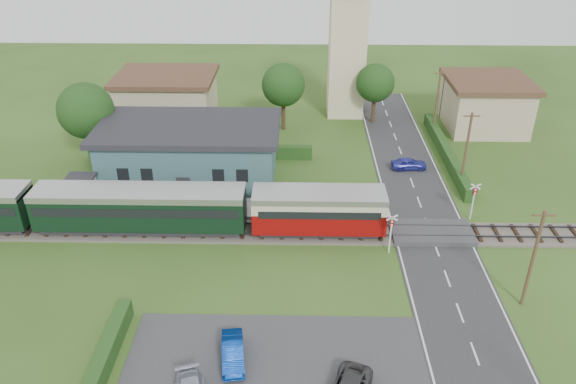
{
  "coord_description": "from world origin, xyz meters",
  "views": [
    {
      "loc": [
        -0.3,
        -34.5,
        23.88
      ],
      "look_at": [
        -1.1,
        4.0,
        2.56
      ],
      "focal_mm": 35.0,
      "sensor_mm": 36.0,
      "label": 1
    }
  ],
  "objects_px": {
    "train": "(99,207)",
    "crossing_signal_far": "(474,196)",
    "station_building": "(190,152)",
    "house_west": "(168,98)",
    "pedestrian_near": "(243,201)",
    "house_east": "(486,103)",
    "pedestrian_far": "(127,198)",
    "equipment_hut": "(82,192)",
    "church_tower": "(348,25)",
    "crossing_signal_near": "(391,228)",
    "car_on_road": "(409,164)",
    "car_park_blue": "(233,352)"
  },
  "relations": [
    {
      "from": "car_on_road",
      "to": "pedestrian_near",
      "type": "distance_m",
      "value": 17.13
    },
    {
      "from": "crossing_signal_near",
      "to": "pedestrian_near",
      "type": "distance_m",
      "value": 12.33
    },
    {
      "from": "equipment_hut",
      "to": "crossing_signal_far",
      "type": "height_order",
      "value": "crossing_signal_far"
    },
    {
      "from": "church_tower",
      "to": "crossing_signal_near",
      "type": "distance_m",
      "value": 29.57
    },
    {
      "from": "house_west",
      "to": "crossing_signal_far",
      "type": "height_order",
      "value": "house_west"
    },
    {
      "from": "church_tower",
      "to": "crossing_signal_near",
      "type": "relative_size",
      "value": 5.37
    },
    {
      "from": "house_west",
      "to": "house_east",
      "type": "bearing_deg",
      "value": -1.64
    },
    {
      "from": "house_east",
      "to": "crossing_signal_near",
      "type": "xyz_separation_m",
      "value": [
        -13.6,
        -24.41,
        -0.66
      ]
    },
    {
      "from": "equipment_hut",
      "to": "crossing_signal_near",
      "type": "xyz_separation_m",
      "value": [
        24.4,
        -5.61,
        0.39
      ]
    },
    {
      "from": "church_tower",
      "to": "car_on_road",
      "type": "height_order",
      "value": "church_tower"
    },
    {
      "from": "pedestrian_near",
      "to": "crossing_signal_near",
      "type": "bearing_deg",
      "value": 131.84
    },
    {
      "from": "station_building",
      "to": "house_west",
      "type": "relative_size",
      "value": 1.48
    },
    {
      "from": "house_west",
      "to": "car_on_road",
      "type": "distance_m",
      "value": 27.79
    },
    {
      "from": "equipment_hut",
      "to": "pedestrian_far",
      "type": "bearing_deg",
      "value": -3.59
    },
    {
      "from": "train",
      "to": "house_west",
      "type": "distance_m",
      "value": 23.01
    },
    {
      "from": "house_west",
      "to": "pedestrian_far",
      "type": "height_order",
      "value": "house_west"
    },
    {
      "from": "car_on_road",
      "to": "pedestrian_near",
      "type": "xyz_separation_m",
      "value": [
        -14.86,
        -8.5,
        0.66
      ]
    },
    {
      "from": "train",
      "to": "house_east",
      "type": "distance_m",
      "value": 41.77
    },
    {
      "from": "crossing_signal_far",
      "to": "pedestrian_near",
      "type": "xyz_separation_m",
      "value": [
        -18.34,
        0.43,
        -0.87
      ]
    },
    {
      "from": "equipment_hut",
      "to": "pedestrian_far",
      "type": "height_order",
      "value": "equipment_hut"
    },
    {
      "from": "house_west",
      "to": "pedestrian_far",
      "type": "relative_size",
      "value": 6.23
    },
    {
      "from": "car_on_road",
      "to": "car_park_blue",
      "type": "relative_size",
      "value": 0.95
    },
    {
      "from": "car_park_blue",
      "to": "crossing_signal_near",
      "type": "bearing_deg",
      "value": 39.03
    },
    {
      "from": "station_building",
      "to": "house_east",
      "type": "xyz_separation_m",
      "value": [
        30.0,
        13.01,
        0.1
      ]
    },
    {
      "from": "house_east",
      "to": "crossing_signal_far",
      "type": "distance_m",
      "value": 20.64
    },
    {
      "from": "crossing_signal_far",
      "to": "church_tower",
      "type": "bearing_deg",
      "value": 110.02
    },
    {
      "from": "house_east",
      "to": "crossing_signal_far",
      "type": "xyz_separation_m",
      "value": [
        -6.4,
        -19.61,
        -0.66
      ]
    },
    {
      "from": "house_east",
      "to": "car_park_blue",
      "type": "relative_size",
      "value": 2.52
    },
    {
      "from": "pedestrian_far",
      "to": "crossing_signal_near",
      "type": "bearing_deg",
      "value": -85.77
    },
    {
      "from": "house_east",
      "to": "crossing_signal_near",
      "type": "bearing_deg",
      "value": -119.13
    },
    {
      "from": "house_east",
      "to": "crossing_signal_near",
      "type": "relative_size",
      "value": 2.69
    },
    {
      "from": "station_building",
      "to": "house_west",
      "type": "xyz_separation_m",
      "value": [
        -5.0,
        14.01,
        0.1
      ]
    },
    {
      "from": "station_building",
      "to": "pedestrian_near",
      "type": "distance_m",
      "value": 8.23
    },
    {
      "from": "car_park_blue",
      "to": "house_east",
      "type": "bearing_deg",
      "value": 48.3
    },
    {
      "from": "crossing_signal_far",
      "to": "car_on_road",
      "type": "xyz_separation_m",
      "value": [
        -3.47,
        8.93,
        -1.53
      ]
    },
    {
      "from": "house_east",
      "to": "pedestrian_far",
      "type": "distance_m",
      "value": 39.26
    },
    {
      "from": "church_tower",
      "to": "car_park_blue",
      "type": "bearing_deg",
      "value": -102.75
    },
    {
      "from": "equipment_hut",
      "to": "church_tower",
      "type": "xyz_separation_m",
      "value": [
        23.0,
        22.8,
        8.48
      ]
    },
    {
      "from": "train",
      "to": "car_park_blue",
      "type": "bearing_deg",
      "value": -48.91
    },
    {
      "from": "equipment_hut",
      "to": "station_building",
      "type": "relative_size",
      "value": 0.16
    },
    {
      "from": "train",
      "to": "church_tower",
      "type": "relative_size",
      "value": 2.45
    },
    {
      "from": "church_tower",
      "to": "pedestrian_far",
      "type": "distance_m",
      "value": 31.35
    },
    {
      "from": "church_tower",
      "to": "car_on_road",
      "type": "bearing_deg",
      "value": -70.75
    },
    {
      "from": "train",
      "to": "crossing_signal_far",
      "type": "xyz_separation_m",
      "value": [
        29.11,
        2.39,
        -0.04
      ]
    },
    {
      "from": "house_east",
      "to": "pedestrian_near",
      "type": "height_order",
      "value": "house_east"
    },
    {
      "from": "train",
      "to": "pedestrian_near",
      "type": "xyz_separation_m",
      "value": [
        10.77,
        2.83,
        -0.91
      ]
    },
    {
      "from": "equipment_hut",
      "to": "church_tower",
      "type": "bearing_deg",
      "value": 44.75
    },
    {
      "from": "house_west",
      "to": "crossing_signal_near",
      "type": "xyz_separation_m",
      "value": [
        21.4,
        -25.41,
        -0.65
      ]
    },
    {
      "from": "equipment_hut",
      "to": "station_building",
      "type": "xyz_separation_m",
      "value": [
        8.0,
        5.79,
        0.95
      ]
    },
    {
      "from": "car_park_blue",
      "to": "train",
      "type": "bearing_deg",
      "value": 123.49
    }
  ]
}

